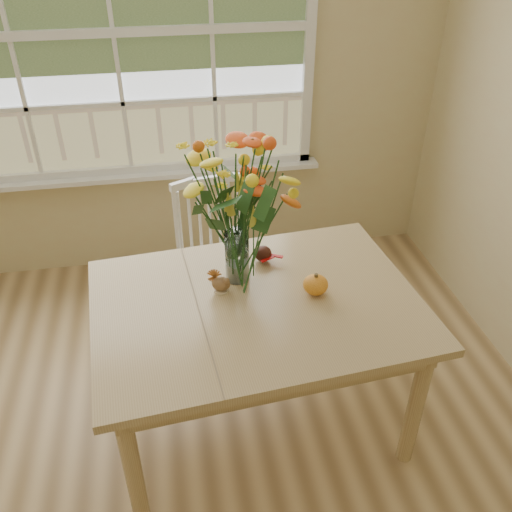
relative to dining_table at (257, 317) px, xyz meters
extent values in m
cube|color=#D2BB86|center=(-0.55, 1.52, 0.70)|extent=(4.00, 0.02, 2.70)
cube|color=silver|center=(-0.55, 1.51, 0.90)|extent=(2.20, 0.00, 1.60)
cube|color=white|center=(-0.55, 1.45, 0.04)|extent=(2.42, 0.12, 0.03)
cube|color=tan|center=(0.00, 0.00, 0.07)|extent=(1.47, 1.11, 0.04)
cube|color=tan|center=(0.00, 0.00, 0.00)|extent=(1.34, 0.98, 0.10)
cylinder|color=tan|center=(-0.57, -0.46, -0.30)|extent=(0.07, 0.07, 0.70)
cylinder|color=tan|center=(-0.64, 0.35, -0.30)|extent=(0.07, 0.07, 0.70)
cylinder|color=tan|center=(0.64, -0.35, -0.30)|extent=(0.07, 0.07, 0.70)
cylinder|color=tan|center=(0.57, 0.46, -0.30)|extent=(0.07, 0.07, 0.70)
cube|color=white|center=(-0.09, 0.71, -0.22)|extent=(0.48, 0.46, 0.05)
cube|color=white|center=(-0.11, 0.87, 0.01)|extent=(0.42, 0.11, 0.48)
cylinder|color=white|center=(-0.22, 0.53, -0.45)|extent=(0.03, 0.03, 0.41)
cylinder|color=white|center=(-0.27, 0.83, -0.45)|extent=(0.03, 0.03, 0.41)
cylinder|color=white|center=(0.10, 0.58, -0.45)|extent=(0.03, 0.03, 0.41)
cylinder|color=white|center=(0.05, 0.88, -0.45)|extent=(0.03, 0.03, 0.41)
cylinder|color=white|center=(-0.06, 0.18, 0.21)|extent=(0.11, 0.11, 0.24)
ellipsoid|color=#C56C17|center=(0.26, 0.01, 0.13)|extent=(0.11, 0.11, 0.09)
cylinder|color=#CCB78C|center=(-0.14, 0.09, 0.10)|extent=(0.07, 0.07, 0.01)
ellipsoid|color=brown|center=(-0.14, 0.09, 0.13)|extent=(0.10, 0.08, 0.07)
ellipsoid|color=#38160F|center=(0.08, 0.30, 0.13)|extent=(0.08, 0.08, 0.07)
camera|label=1|loc=(-0.32, -1.78, 1.55)|focal=38.00mm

